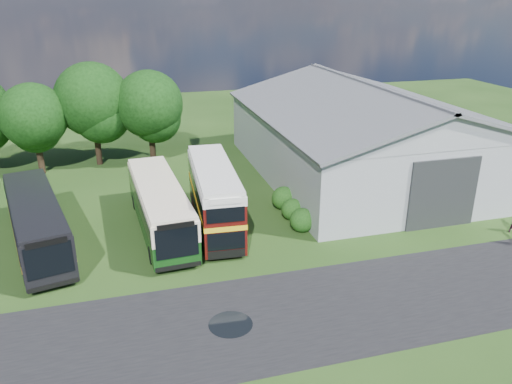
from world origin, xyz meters
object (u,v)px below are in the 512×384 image
object	(u,v)px
storage_shed	(363,128)
bus_green_single	(160,206)
bus_dark_single	(37,222)
bus_maroon_double	(214,197)

from	to	relation	value
storage_shed	bus_green_single	size ratio (longest dim) A/B	1.98
storage_shed	bus_green_single	xyz separation A→B (m)	(-18.73, -7.37, -2.35)
bus_dark_single	bus_green_single	bearing A→B (deg)	-9.97
storage_shed	bus_dark_single	distance (m)	27.70
bus_maroon_double	bus_dark_single	world-z (taller)	bus_maroon_double
bus_green_single	bus_maroon_double	size ratio (longest dim) A/B	1.19
bus_green_single	bus_dark_single	bearing A→B (deg)	179.41
storage_shed	bus_green_single	world-z (taller)	storage_shed
bus_green_single	bus_maroon_double	xyz separation A→B (m)	(3.70, -0.38, 0.42)
storage_shed	bus_dark_single	size ratio (longest dim) A/B	1.99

